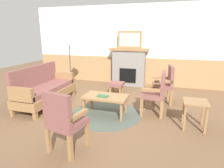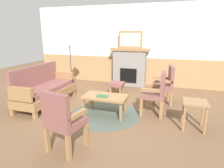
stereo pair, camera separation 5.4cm
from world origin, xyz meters
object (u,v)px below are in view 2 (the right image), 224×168
at_px(armchair_front_left, 63,119).
at_px(floor_lamp_by_couch, 70,44).
at_px(framed_picture, 130,40).
at_px(armchair_by_window_left, 165,83).
at_px(couch, 45,89).
at_px(side_table, 195,107).
at_px(footstool, 117,85).
at_px(book_on_table, 102,96).
at_px(armchair_near_fireplace, 156,91).
at_px(coffee_table, 105,98).
at_px(fireplace, 130,67).

height_order(armchair_front_left, floor_lamp_by_couch, floor_lamp_by_couch).
bearing_deg(framed_picture, armchair_by_window_left, -48.91).
xyz_separation_m(framed_picture, armchair_by_window_left, (1.26, -1.44, -1.02)).
xyz_separation_m(couch, armchair_front_left, (1.56, -1.65, 0.14)).
distance_m(couch, side_table, 3.53).
height_order(footstool, armchair_by_window_left, armchair_by_window_left).
bearing_deg(armchair_front_left, book_on_table, 85.98).
bearing_deg(framed_picture, armchair_near_fireplace, -63.95).
distance_m(framed_picture, armchair_by_window_left, 2.17).
bearing_deg(framed_picture, floor_lamp_by_couch, -144.01).
height_order(armchair_near_fireplace, armchair_front_left, same).
height_order(book_on_table, floor_lamp_by_couch, floor_lamp_by_couch).
relative_size(couch, armchair_front_left, 1.84).
height_order(coffee_table, armchair_near_fireplace, armchair_near_fireplace).
bearing_deg(side_table, framed_picture, 124.41).
distance_m(couch, armchair_near_fireplace, 2.78).
height_order(fireplace, armchair_by_window_left, fireplace).
bearing_deg(coffee_table, armchair_front_left, -95.39).
distance_m(footstool, floor_lamp_by_couch, 1.88).
bearing_deg(couch, armchair_near_fireplace, 3.74).
xyz_separation_m(coffee_table, armchair_by_window_left, (1.22, 1.16, 0.15)).
relative_size(fireplace, armchair_front_left, 1.33).
relative_size(fireplace, framed_picture, 1.62).
bearing_deg(book_on_table, armchair_front_left, -94.02).
bearing_deg(floor_lamp_by_couch, book_on_table, -43.15).
bearing_deg(book_on_table, fireplace, 89.89).
bearing_deg(fireplace, armchair_near_fireplace, -63.95).
distance_m(armchair_front_left, side_table, 2.40).
relative_size(book_on_table, armchair_front_left, 0.24).
relative_size(footstool, floor_lamp_by_couch, 0.24).
relative_size(armchair_front_left, side_table, 1.78).
height_order(coffee_table, armchair_by_window_left, armchair_by_window_left).
xyz_separation_m(coffee_table, book_on_table, (-0.04, -0.06, 0.07)).
xyz_separation_m(book_on_table, armchair_by_window_left, (1.26, 1.23, 0.08)).
relative_size(book_on_table, armchair_by_window_left, 0.24).
relative_size(armchair_near_fireplace, floor_lamp_by_couch, 0.58).
distance_m(armchair_front_left, floor_lamp_by_couch, 3.41).
bearing_deg(armchair_by_window_left, fireplace, 131.09).
height_order(side_table, floor_lamp_by_couch, floor_lamp_by_couch).
bearing_deg(armchair_near_fireplace, coffee_table, -162.09).
bearing_deg(coffee_table, footstool, 96.39).
relative_size(couch, book_on_table, 7.76).
relative_size(fireplace, coffee_table, 1.35).
xyz_separation_m(footstool, armchair_by_window_left, (1.39, -0.33, 0.25)).
xyz_separation_m(framed_picture, couch, (-1.66, -2.44, -1.16)).
distance_m(framed_picture, footstool, 1.70).
height_order(footstool, side_table, side_table).
xyz_separation_m(couch, floor_lamp_by_couch, (0.05, 1.27, 1.05)).
relative_size(fireplace, armchair_near_fireplace, 1.33).
relative_size(book_on_table, footstool, 0.58).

